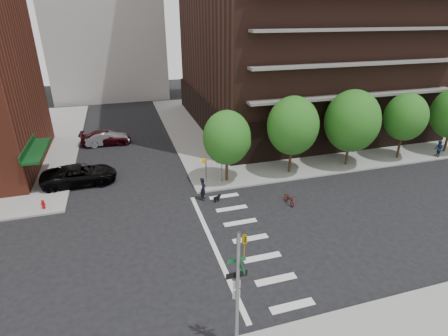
% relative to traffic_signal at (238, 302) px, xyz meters
% --- Properties ---
extents(ground, '(120.00, 120.00, 0.00)m').
position_rel_traffic_signal_xyz_m(ground, '(0.47, 7.49, -2.70)').
color(ground, black).
rests_on(ground, ground).
extents(sidewalk_ne, '(39.00, 33.00, 0.15)m').
position_rel_traffic_signal_xyz_m(sidewalk_ne, '(20.97, 30.99, -2.62)').
color(sidewalk_ne, gray).
rests_on(sidewalk_ne, ground).
extents(crosswalk, '(3.85, 13.00, 0.01)m').
position_rel_traffic_signal_xyz_m(crosswalk, '(2.68, 7.49, -2.69)').
color(crosswalk, silver).
rests_on(crosswalk, ground).
extents(tree_a, '(4.00, 4.00, 5.90)m').
position_rel_traffic_signal_xyz_m(tree_a, '(4.47, 15.99, 1.35)').
color(tree_a, '#301E11').
rests_on(tree_a, sidewalk_ne).
extents(tree_b, '(4.50, 4.50, 6.65)m').
position_rel_traffic_signal_xyz_m(tree_b, '(10.47, 15.99, 1.85)').
color(tree_b, '#301E11').
rests_on(tree_b, sidewalk_ne).
extents(tree_c, '(5.00, 5.00, 6.80)m').
position_rel_traffic_signal_xyz_m(tree_c, '(16.47, 15.99, 1.75)').
color(tree_c, '#301E11').
rests_on(tree_c, sidewalk_ne).
extents(tree_d, '(4.00, 4.00, 6.20)m').
position_rel_traffic_signal_xyz_m(tree_d, '(22.47, 15.99, 1.64)').
color(tree_d, '#301E11').
rests_on(tree_d, sidewalk_ne).
extents(traffic_signal, '(0.90, 0.75, 6.00)m').
position_rel_traffic_signal_xyz_m(traffic_signal, '(0.00, 0.00, 0.00)').
color(traffic_signal, slate).
rests_on(traffic_signal, sidewalk_s).
extents(pedestrian_signal, '(2.18, 0.67, 2.60)m').
position_rel_traffic_signal_xyz_m(pedestrian_signal, '(2.79, 15.42, -0.84)').
color(pedestrian_signal, slate).
rests_on(pedestrian_signal, sidewalk_ne).
extents(fire_hydrant, '(0.24, 0.24, 0.73)m').
position_rel_traffic_signal_xyz_m(fire_hydrant, '(-10.03, 15.29, -2.15)').
color(fire_hydrant, '#A50C0C').
rests_on(fire_hydrant, sidewalk_nw).
extents(parked_car_black, '(2.97, 6.17, 1.69)m').
position_rel_traffic_signal_xyz_m(parked_car_black, '(-7.73, 19.21, -1.85)').
color(parked_car_black, black).
rests_on(parked_car_black, ground).
extents(parked_car_maroon, '(2.57, 5.50, 1.55)m').
position_rel_traffic_signal_xyz_m(parked_car_maroon, '(-5.66, 28.85, -1.92)').
color(parked_car_maroon, '#3B0911').
rests_on(parked_car_maroon, ground).
extents(parked_car_silver, '(1.92, 4.73, 1.53)m').
position_rel_traffic_signal_xyz_m(parked_car_silver, '(-5.53, 28.71, -1.94)').
color(parked_car_silver, silver).
rests_on(parked_car_silver, ground).
extents(scooter, '(0.57, 1.57, 0.82)m').
position_rel_traffic_signal_xyz_m(scooter, '(7.97, 10.95, -2.29)').
color(scooter, maroon).
rests_on(scooter, ground).
extents(dog_walker, '(0.81, 0.69, 1.88)m').
position_rel_traffic_signal_xyz_m(dog_walker, '(1.77, 13.49, -1.76)').
color(dog_walker, black).
rests_on(dog_walker, ground).
extents(dog, '(0.63, 0.39, 0.54)m').
position_rel_traffic_signal_xyz_m(dog, '(2.72, 12.86, -2.36)').
color(dog, black).
rests_on(dog, ground).
extents(pedestrian_far, '(0.98, 0.86, 1.70)m').
position_rel_traffic_signal_xyz_m(pedestrian_far, '(26.47, 14.99, -1.70)').
color(pedestrian_far, navy).
rests_on(pedestrian_far, sidewalk_ne).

